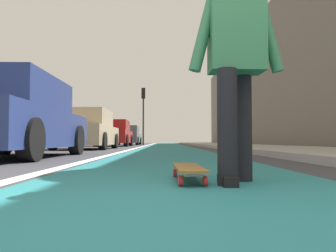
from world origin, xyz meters
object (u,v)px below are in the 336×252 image
Objects in this scene: traffic_light at (143,106)px; parked_car_mid at (87,131)px; parked_car_near at (14,119)px; skateboard at (188,169)px; parked_car_far at (114,134)px; skater_person at (236,57)px; pedestrian_distant at (238,127)px; parked_car_end at (127,136)px.

parked_car_mid is at bearing 174.13° from traffic_light.
traffic_light is (19.23, -1.21, 2.26)m from parked_car_near.
traffic_light is (12.82, -1.32, 2.29)m from parked_car_mid.
parked_car_mid is 13.09m from traffic_light.
parked_car_mid is at bearing 17.12° from skateboard.
parked_car_far is at bearing 167.46° from traffic_light.
parked_car_near is 1.03× the size of parked_car_mid.
skateboard is 23.16m from traffic_light.
parked_car_far is (17.19, 3.44, -0.22)m from skater_person.
traffic_light is 12.78m from pedestrian_distant.
traffic_light reaches higher than skateboard.
parked_car_end is at bearing 7.39° from skateboard.
parked_car_near is at bearing 142.18° from pedestrian_distant.
parked_car_mid reaches higher than skateboard.
pedestrian_distant is at bearing -37.82° from parked_car_near.
skater_person is 11.60m from pedestrian_distant.
skater_person reaches higher than pedestrian_distant.
parked_car_far is 0.99× the size of parked_car_end.
pedestrian_distant is (-11.73, -4.61, -2.10)m from traffic_light.
parked_car_mid is 6.94m from parked_car_far.
parked_car_end is 2.74× the size of pedestrian_distant.
parked_car_mid is (6.41, 0.11, -0.02)m from parked_car_near.
parked_car_mid is at bearing 18.63° from skater_person.
skater_person is 5.09m from parked_car_near.
skater_person is 0.39× the size of parked_car_far.
parked_car_far is at bearing 10.30° from skateboard.
traffic_light reaches higher than parked_car_mid.
pedestrian_distant is at bearing -14.17° from skateboard.
parked_car_end is (23.58, 3.06, 0.61)m from skateboard.
traffic_light is (-0.66, -1.27, 2.28)m from parked_car_end.
parked_car_near is 9.49m from pedestrian_distant.
parked_car_far reaches higher than parked_car_near.
traffic_light is at bearing -117.59° from parked_car_end.
parked_car_mid is 1.00× the size of parked_car_end.
parked_car_end is (13.48, -0.05, 0.00)m from parked_car_mid.
parked_car_near is at bearing 39.12° from skateboard.
pedestrian_distant reaches higher than parked_car_far.
parked_car_end is (19.89, 0.06, -0.02)m from parked_car_near.
parked_car_near is 1.03× the size of parked_car_far.
pedestrian_distant is at bearing -154.62° from parked_car_end.
parked_car_mid is 13.48m from parked_car_end.
parked_car_mid is at bearing 179.89° from parked_car_far.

